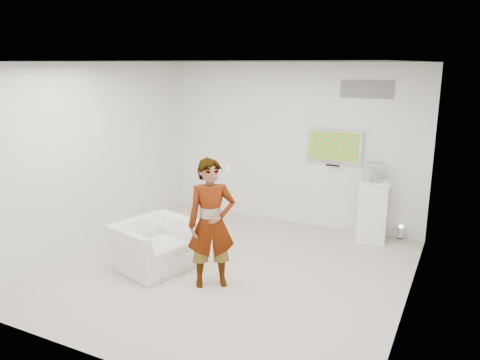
% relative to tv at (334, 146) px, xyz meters
% --- Properties ---
extents(room, '(5.01, 5.01, 3.00)m').
position_rel_tv_xyz_m(room, '(-0.85, -2.45, -0.05)').
color(room, beige).
rests_on(room, ground).
extents(tv, '(1.00, 0.08, 0.60)m').
position_rel_tv_xyz_m(tv, '(0.00, 0.00, 0.00)').
color(tv, silver).
rests_on(tv, room).
extents(logo_decal, '(0.90, 0.02, 0.30)m').
position_rel_tv_xyz_m(logo_decal, '(0.50, 0.04, 1.00)').
color(logo_decal, slate).
rests_on(logo_decal, room).
extents(person, '(0.77, 0.72, 1.78)m').
position_rel_tv_xyz_m(person, '(-0.83, -2.97, -0.66)').
color(person, white).
rests_on(person, room).
extents(armchair, '(1.22, 1.31, 0.71)m').
position_rel_tv_xyz_m(armchair, '(-1.87, -2.86, -1.20)').
color(armchair, white).
rests_on(armchair, room).
extents(pedestal, '(0.62, 0.62, 1.07)m').
position_rel_tv_xyz_m(pedestal, '(0.79, -0.31, -1.01)').
color(pedestal, white).
rests_on(pedestal, room).
extents(floor_uplight, '(0.21, 0.21, 0.28)m').
position_rel_tv_xyz_m(floor_uplight, '(1.26, -0.10, -1.41)').
color(floor_uplight, silver).
rests_on(floor_uplight, room).
extents(vitrine, '(0.31, 0.31, 0.30)m').
position_rel_tv_xyz_m(vitrine, '(0.79, -0.31, -0.33)').
color(vitrine, white).
rests_on(vitrine, pedestal).
extents(console, '(0.11, 0.18, 0.23)m').
position_rel_tv_xyz_m(console, '(0.79, -0.31, -0.36)').
color(console, white).
rests_on(console, pedestal).
extents(wii_remote, '(0.10, 0.12, 0.03)m').
position_rel_tv_xyz_m(wii_remote, '(-0.71, -2.70, 0.05)').
color(wii_remote, white).
rests_on(wii_remote, person).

